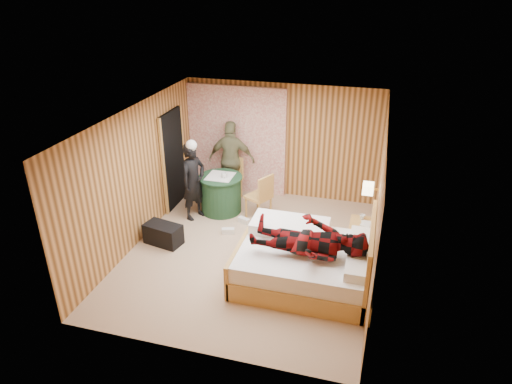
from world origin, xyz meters
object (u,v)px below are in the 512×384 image
(woman_standing, at_px, (194,182))
(nightstand, at_px, (360,236))
(round_table, at_px, (221,193))
(wall_lamp, at_px, (368,188))
(duffel_bag, at_px, (163,234))
(chair_near, at_px, (262,194))
(bed, at_px, (308,262))
(man_at_table, at_px, (232,160))
(chair_far, at_px, (232,174))
(man_on_bed, at_px, (309,233))

(woman_standing, bearing_deg, nightstand, -72.29)
(nightstand, bearing_deg, round_table, 165.53)
(wall_lamp, height_order, duffel_bag, wall_lamp)
(chair_near, height_order, woman_standing, woman_standing)
(wall_lamp, xyz_separation_m, bed, (-0.80, -0.98, -0.96))
(bed, height_order, duffel_bag, bed)
(bed, height_order, chair_near, bed)
(wall_lamp, bearing_deg, man_at_table, 150.66)
(chair_near, bearing_deg, duffel_bag, -20.09)
(nightstand, bearing_deg, wall_lamp, -74.16)
(man_at_table, bearing_deg, woman_standing, 64.48)
(chair_far, distance_m, man_at_table, 0.33)
(round_table, xyz_separation_m, duffel_bag, (-0.61, -1.49, -0.21))
(nightstand, bearing_deg, chair_near, 162.13)
(man_on_bed, bearing_deg, bed, 97.84)
(nightstand, relative_size, man_on_bed, 0.32)
(chair_far, height_order, duffel_bag, chair_far)
(woman_standing, relative_size, man_at_table, 0.92)
(chair_far, bearing_deg, chair_near, -25.53)
(bed, distance_m, chair_far, 3.34)
(chair_near, relative_size, man_on_bed, 0.54)
(round_table, relative_size, chair_near, 0.93)
(wall_lamp, bearing_deg, duffel_bag, -170.56)
(woman_standing, bearing_deg, man_on_bed, -99.70)
(nightstand, xyz_separation_m, man_at_table, (-2.90, 1.50, 0.58))
(nightstand, distance_m, chair_far, 3.23)
(man_at_table, xyz_separation_m, man_on_bed, (2.17, -2.86, 0.16))
(man_at_table, bearing_deg, round_table, 84.76)
(chair_far, relative_size, man_on_bed, 0.53)
(bed, height_order, woman_standing, woman_standing)
(nightstand, xyz_separation_m, round_table, (-2.90, 0.75, 0.12))
(bed, xyz_separation_m, nightstand, (0.76, 1.13, -0.05))
(woman_standing, xyz_separation_m, man_at_table, (0.42, 1.14, 0.07))
(nightstand, height_order, round_table, round_table)
(round_table, xyz_separation_m, man_on_bed, (2.17, -2.11, 0.62))
(bed, distance_m, duffel_bag, 2.77)
(round_table, xyz_separation_m, man_at_table, (0.00, 0.75, 0.46))
(nightstand, xyz_separation_m, woman_standing, (-3.32, 0.36, 0.51))
(man_at_table, bearing_deg, wall_lamp, 145.42)
(man_on_bed, bearing_deg, nightstand, 61.77)
(round_table, distance_m, woman_standing, 0.69)
(chair_near, bearing_deg, man_at_table, -106.31)
(woman_standing, relative_size, man_on_bed, 0.90)
(bed, xyz_separation_m, round_table, (-2.14, 1.88, 0.06))
(woman_standing, distance_m, man_at_table, 1.22)
(man_at_table, relative_size, man_on_bed, 0.97)
(nightstand, xyz_separation_m, chair_near, (-2.00, 0.64, 0.27))
(round_table, relative_size, woman_standing, 0.57)
(duffel_bag, relative_size, man_at_table, 0.39)
(wall_lamp, xyz_separation_m, duffel_bag, (-3.55, -0.59, -1.11))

